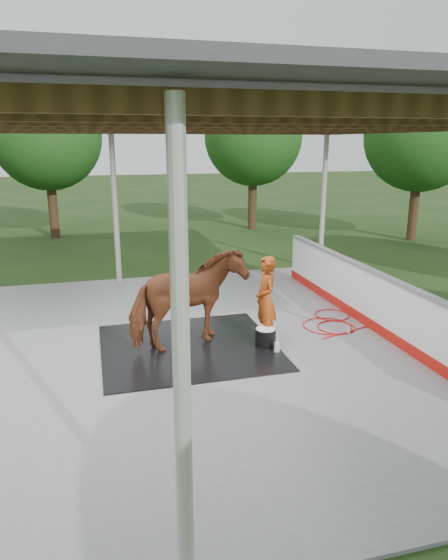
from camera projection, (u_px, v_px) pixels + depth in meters
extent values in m
plane|color=#1E3814|center=(136.00, 355.00, 8.66)|extent=(100.00, 100.00, 0.00)
cube|color=slate|center=(136.00, 354.00, 8.65)|extent=(12.00, 10.00, 0.05)
cylinder|color=beige|center=(181.00, 363.00, 3.76)|extent=(0.14, 0.14, 3.85)
cylinder|color=beige|center=(115.00, 208.00, 12.51)|extent=(0.14, 0.14, 3.85)
cylinder|color=beige|center=(323.00, 201.00, 13.92)|extent=(0.14, 0.14, 3.85)
cube|color=brown|center=(170.00, 101.00, 3.44)|extent=(12.00, 0.10, 0.18)
cube|color=brown|center=(146.00, 113.00, 4.84)|extent=(12.00, 0.10, 0.18)
cube|color=brown|center=(133.00, 119.00, 6.23)|extent=(12.00, 0.10, 0.18)
cube|color=brown|center=(124.00, 124.00, 7.63)|extent=(12.00, 0.10, 0.18)
cube|color=brown|center=(119.00, 126.00, 9.03)|extent=(12.00, 0.10, 0.18)
cube|color=brown|center=(114.00, 128.00, 10.43)|extent=(12.00, 0.10, 0.18)
cube|color=brown|center=(111.00, 130.00, 11.82)|extent=(12.00, 0.10, 0.18)
cube|color=brown|center=(443.00, 126.00, 9.04)|extent=(0.12, 10.00, 0.18)
cube|color=#38383A|center=(124.00, 110.00, 7.58)|extent=(12.60, 10.60, 0.10)
cube|color=#B5160F|center=(373.00, 323.00, 9.76)|extent=(0.14, 8.00, 0.20)
cube|color=white|center=(375.00, 299.00, 9.62)|extent=(0.12, 8.00, 1.00)
cube|color=slate|center=(377.00, 273.00, 9.48)|extent=(0.16, 8.00, 0.06)
cylinder|color=#382314|center=(53.00, 209.00, 19.05)|extent=(0.36, 0.36, 2.20)
sphere|color=#194714|center=(46.00, 136.00, 18.33)|extent=(4.00, 4.00, 4.00)
cylinder|color=#382314|center=(252.00, 203.00, 21.03)|extent=(0.36, 0.36, 2.20)
sphere|color=#194714|center=(253.00, 136.00, 20.30)|extent=(4.00, 4.00, 4.00)
cylinder|color=#382314|center=(413.00, 211.00, 18.54)|extent=(0.36, 0.36, 2.20)
sphere|color=#194714|center=(421.00, 135.00, 17.81)|extent=(4.00, 4.00, 4.00)
cube|color=black|center=(189.00, 347.00, 8.88)|extent=(3.05, 2.86, 0.02)
imported|color=brown|center=(188.00, 300.00, 8.64)|extent=(2.22, 1.50, 1.72)
imported|color=#AB4212|center=(266.00, 300.00, 8.96)|extent=(0.40, 0.59, 1.59)
cylinder|color=black|center=(265.00, 338.00, 8.87)|extent=(0.37, 0.37, 0.33)
cylinder|color=white|center=(266.00, 329.00, 8.83)|extent=(0.34, 0.34, 0.03)
imported|color=silver|center=(277.00, 346.00, 8.62)|extent=(0.14, 0.14, 0.26)
imported|color=#338CD8|center=(348.00, 329.00, 9.50)|extent=(0.11, 0.11, 0.17)
torus|color=red|center=(327.00, 326.00, 9.88)|extent=(0.96, 0.96, 0.02)
torus|color=red|center=(336.00, 327.00, 9.80)|extent=(0.75, 0.75, 0.02)
torus|color=red|center=(332.00, 315.00, 10.50)|extent=(0.72, 0.72, 0.02)
cylinder|color=red|center=(349.00, 331.00, 9.59)|extent=(1.34, 0.46, 0.02)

